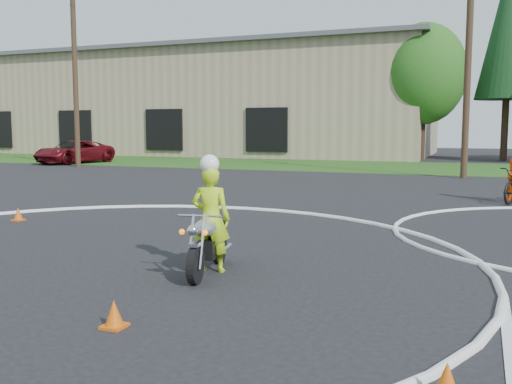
% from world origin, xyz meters
% --- Properties ---
extents(grass_strip, '(120.00, 10.00, 0.02)m').
position_xyz_m(grass_strip, '(0.00, 27.00, 0.01)').
color(grass_strip, '#1E4714').
rests_on(grass_strip, ground).
extents(course_markings, '(19.05, 19.05, 0.12)m').
position_xyz_m(course_markings, '(2.17, 4.35, 0.01)').
color(course_markings, silver).
rests_on(course_markings, ground).
extents(primary_motorcycle, '(0.62, 1.76, 0.93)m').
position_xyz_m(primary_motorcycle, '(2.03, 2.72, 0.45)').
color(primary_motorcycle, black).
rests_on(primary_motorcycle, ground).
extents(rider_primary_grp, '(0.63, 0.47, 1.73)m').
position_xyz_m(rider_primary_grp, '(2.02, 2.85, 0.83)').
color(rider_primary_grp, '#B1DD17').
rests_on(rider_primary_grp, ground).
extents(pickup_grp, '(3.07, 5.28, 1.38)m').
position_xyz_m(pickup_grp, '(-17.17, 23.35, 0.69)').
color(pickup_grp, '#550910').
rests_on(pickup_grp, ground).
extents(traffic_cones, '(19.30, 10.34, 0.30)m').
position_xyz_m(traffic_cones, '(4.14, 2.83, 0.14)').
color(traffic_cones, '#D6560B').
rests_on(traffic_cones, ground).
extents(warehouse, '(41.00, 17.00, 8.30)m').
position_xyz_m(warehouse, '(-18.00, 39.99, 4.16)').
color(warehouse, tan).
rests_on(warehouse, ground).
extents(utility_poles, '(41.60, 1.12, 10.00)m').
position_xyz_m(utility_poles, '(5.00, 21.00, 5.20)').
color(utility_poles, '#473321').
rests_on(utility_poles, ground).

